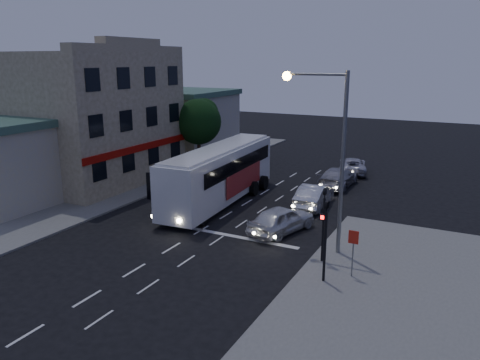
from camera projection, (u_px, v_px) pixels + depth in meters
The scene contains 16 objects.
ground at pixel (182, 242), 25.40m from camera, with size 120.00×120.00×0.00m, color black.
sidewalk_near at pixel (430, 343), 16.22m from camera, with size 12.00×24.00×0.12m, color slate.
sidewalk_far at pixel (104, 180), 38.00m from camera, with size 12.00×50.00×0.12m, color slate.
road_markings at pixel (231, 227), 27.68m from camera, with size 8.00×30.55×0.01m.
tour_bus at pixel (220, 173), 31.84m from camera, with size 3.39×12.80×3.89m.
car_suv at pixel (281, 219), 26.61m from camera, with size 1.84×4.56×1.55m, color silver.
car_sedan_a at pixel (314, 196), 31.23m from camera, with size 1.65×4.72×1.56m, color silver.
car_sedan_b at pixel (338, 177), 36.15m from camera, with size 2.11×5.19×1.51m, color #9493A0.
car_sedan_c at pixel (353, 165), 40.54m from camera, with size 2.24×4.86×1.35m, color #B7B6C3.
traffic_signal_main at pixel (324, 216), 22.12m from camera, with size 0.25×0.35×4.10m.
traffic_signal_side at pixel (326, 232), 20.11m from camera, with size 0.18×0.15×4.10m.
regulatory_sign at pixel (353, 246), 20.70m from camera, with size 0.45×0.12×2.20m.
streetlight at pixel (330, 142), 22.63m from camera, with size 3.32×0.44×9.00m.
main_building at pixel (90, 117), 37.14m from camera, with size 10.12×12.00×11.00m.
low_building_north at pixel (180, 122), 47.73m from camera, with size 9.40×9.40×6.50m.
street_tree at pixel (198, 120), 40.84m from camera, with size 4.00×4.00×6.20m.
Camera 1 is at (13.60, -19.72, 9.62)m, focal length 35.00 mm.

